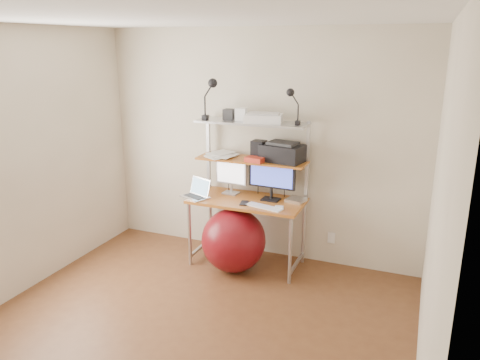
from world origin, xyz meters
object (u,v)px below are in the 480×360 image
at_px(monitor_silver, 231,174).
at_px(monitor_black, 272,176).
at_px(laptop, 197,193).
at_px(printer, 283,152).
at_px(exercise_ball, 234,240).

height_order(monitor_silver, monitor_black, monitor_black).
bearing_deg(laptop, monitor_silver, 65.52).
bearing_deg(monitor_silver, printer, 6.87).
bearing_deg(printer, laptop, -151.18).
height_order(printer, exercise_ball, printer).
distance_m(monitor_black, laptop, 0.82).
height_order(laptop, printer, printer).
bearing_deg(laptop, exercise_ball, 14.32).
bearing_deg(printer, monitor_black, -133.72).
bearing_deg(monitor_black, printer, 38.69).
relative_size(monitor_black, exercise_ball, 0.76).
height_order(monitor_silver, laptop, monitor_silver).
bearing_deg(laptop, monitor_black, 39.38).
xyz_separation_m(monitor_black, laptop, (-0.76, -0.22, -0.21)).
relative_size(monitor_silver, printer, 0.86).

